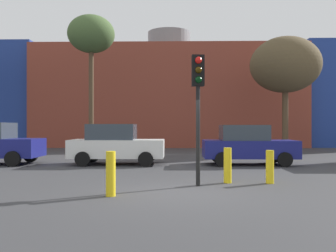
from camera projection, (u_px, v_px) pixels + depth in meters
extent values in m
plane|color=#38383A|center=(175.00, 193.00, 9.45)|extent=(200.00, 200.00, 0.00)
cube|color=brown|center=(169.00, 99.00, 34.12)|extent=(22.87, 10.20, 8.58)
cube|color=navy|center=(1.00, 98.00, 34.44)|extent=(9.26, 9.18, 8.92)
cylinder|color=slate|center=(169.00, 43.00, 34.12)|extent=(4.00, 4.00, 2.00)
cylinder|color=black|center=(31.00, 155.00, 17.55)|extent=(0.67, 0.23, 0.67)
cylinder|color=black|center=(13.00, 159.00, 15.62)|extent=(0.67, 0.23, 0.67)
cube|color=white|center=(117.00, 148.00, 16.50)|extent=(4.24, 1.82, 0.81)
cube|color=#333D47|center=(112.00, 132.00, 16.50)|extent=(2.12, 1.61, 0.71)
cylinder|color=black|center=(149.00, 156.00, 17.40)|extent=(0.65, 0.22, 0.65)
cylinder|color=black|center=(146.00, 159.00, 15.54)|extent=(0.65, 0.22, 0.65)
cylinder|color=black|center=(92.00, 156.00, 17.45)|extent=(0.65, 0.22, 0.65)
cylinder|color=black|center=(83.00, 159.00, 15.60)|extent=(0.65, 0.22, 0.65)
cube|color=navy|center=(249.00, 149.00, 16.38)|extent=(4.14, 1.78, 0.79)
cube|color=#333D47|center=(244.00, 133.00, 16.38)|extent=(2.07, 1.58, 0.69)
cylinder|color=black|center=(273.00, 156.00, 17.26)|extent=(0.63, 0.22, 0.63)
cylinder|color=black|center=(285.00, 160.00, 15.44)|extent=(0.63, 0.22, 0.63)
cylinder|color=black|center=(217.00, 156.00, 17.31)|extent=(0.63, 0.22, 0.63)
cylinder|color=black|center=(222.00, 159.00, 15.50)|extent=(0.63, 0.22, 0.63)
cylinder|color=black|center=(198.00, 136.00, 10.52)|extent=(0.12, 0.12, 2.90)
cube|color=black|center=(198.00, 71.00, 10.52)|extent=(0.37, 0.26, 0.90)
sphere|color=red|center=(199.00, 60.00, 10.38)|extent=(0.20, 0.20, 0.20)
sphere|color=#3C2905|center=(199.00, 70.00, 10.38)|extent=(0.20, 0.20, 0.20)
sphere|color=black|center=(199.00, 80.00, 10.38)|extent=(0.20, 0.20, 0.20)
cylinder|color=brown|center=(91.00, 100.00, 23.38)|extent=(0.32, 0.32, 6.88)
ellipsoid|color=#476033|center=(91.00, 34.00, 23.39)|extent=(3.03, 3.03, 2.42)
cylinder|color=brown|center=(285.00, 118.00, 24.01)|extent=(0.39, 0.39, 4.55)
ellipsoid|color=brown|center=(285.00, 65.00, 24.02)|extent=(4.63, 4.63, 3.70)
cylinder|color=yellow|center=(270.00, 167.00, 10.98)|extent=(0.24, 0.24, 1.01)
cylinder|color=yellow|center=(111.00, 174.00, 8.97)|extent=(0.24, 0.24, 1.11)
cylinder|color=yellow|center=(228.00, 165.00, 11.08)|extent=(0.24, 0.24, 1.08)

